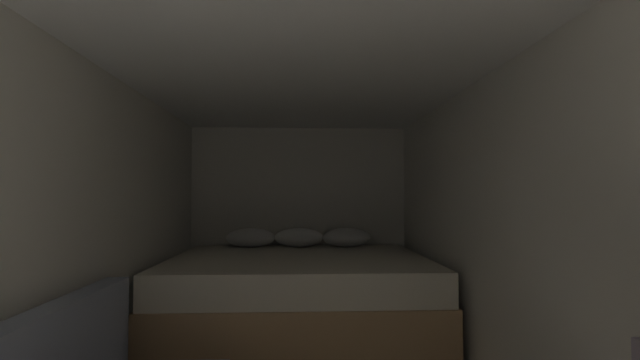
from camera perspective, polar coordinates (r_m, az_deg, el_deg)
wall_back at (r=4.64m, az=-2.75°, el=-5.53°), size 2.31×0.05×1.98m
wall_left at (r=2.50m, az=-29.92°, el=-8.10°), size 0.05×4.78×1.98m
wall_right at (r=2.50m, az=24.42°, el=-8.20°), size 0.05×4.78×1.98m
ceiling_slab at (r=2.33m, az=-2.71°, el=16.43°), size 2.31×4.78×0.05m
bed at (r=3.79m, az=-2.77°, el=-15.37°), size 2.09×1.76×0.95m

